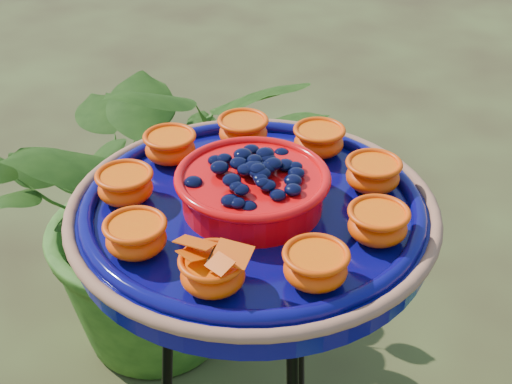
% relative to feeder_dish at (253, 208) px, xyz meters
% --- Properties ---
extents(feeder_dish, '(0.57, 0.57, 0.12)m').
position_rel_feeder_dish_xyz_m(feeder_dish, '(0.00, 0.00, 0.00)').
color(feeder_dish, '#080754').
rests_on(feeder_dish, tripod_stand).
extents(shrub_back_left, '(1.15, 1.12, 0.98)m').
position_rel_feeder_dish_xyz_m(shrub_back_left, '(-0.60, 0.63, -0.54)').
color(shrub_back_left, '#234612').
rests_on(shrub_back_left, ground).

